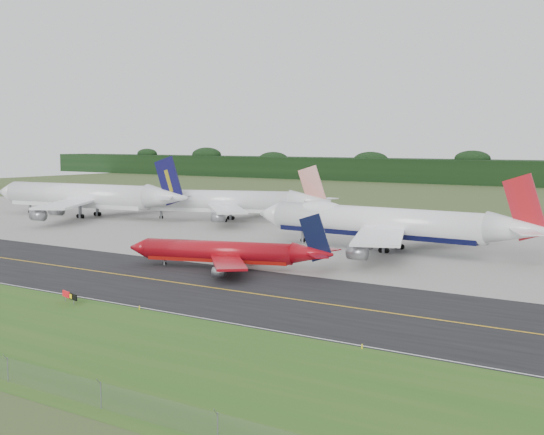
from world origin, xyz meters
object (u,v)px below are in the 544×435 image
(jet_ba_747, at_px, (386,223))
(taxiway_sign, at_px, (70,296))
(jet_red_737, at_px, (229,253))
(jet_star_tail, at_px, (226,202))
(jet_navy_gold, at_px, (88,197))

(jet_ba_747, height_order, taxiway_sign, jet_ba_747)
(jet_red_737, height_order, jet_star_tail, jet_star_tail)
(jet_navy_gold, xyz_separation_m, taxiway_sign, (84.79, -78.68, -4.70))
(taxiway_sign, bearing_deg, jet_navy_gold, 137.14)
(jet_ba_747, height_order, jet_red_737, jet_ba_747)
(jet_navy_gold, height_order, jet_star_tail, jet_navy_gold)
(jet_ba_747, distance_m, jet_star_tail, 64.69)
(jet_red_737, relative_size, jet_star_tail, 0.63)
(jet_ba_747, xyz_separation_m, jet_star_tail, (-59.52, 25.33, -0.35))
(jet_star_tail, bearing_deg, jet_navy_gold, -159.57)
(jet_navy_gold, distance_m, taxiway_sign, 115.77)
(jet_red_737, height_order, taxiway_sign, jet_red_737)
(jet_red_737, bearing_deg, jet_navy_gold, 152.14)
(jet_star_tail, bearing_deg, jet_red_737, -51.41)
(jet_red_737, xyz_separation_m, jet_navy_gold, (-85.30, 45.08, 3.02))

